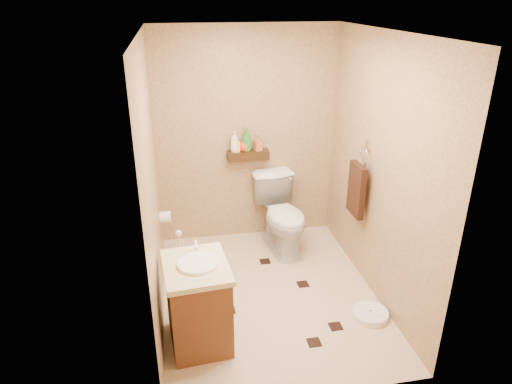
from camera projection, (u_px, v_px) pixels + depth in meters
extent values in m
plane|color=beige|center=(269.00, 294.00, 4.40)|extent=(2.50, 2.50, 0.00)
cube|color=tan|center=(247.00, 138.00, 5.05)|extent=(2.00, 0.04, 2.40)
cube|color=tan|center=(314.00, 254.00, 2.80)|extent=(2.00, 0.04, 2.40)
cube|color=tan|center=(152.00, 187.00, 3.76)|extent=(0.04, 2.50, 2.40)
cube|color=tan|center=(379.00, 171.00, 4.09)|extent=(0.04, 2.50, 2.40)
cube|color=white|center=(273.00, 32.00, 3.44)|extent=(2.00, 2.50, 0.02)
cube|color=#3C2410|center=(248.00, 155.00, 5.05)|extent=(0.46, 0.14, 0.10)
cube|color=black|center=(229.00, 311.00, 4.17)|extent=(0.11, 0.11, 0.01)
cube|color=black|center=(303.00, 284.00, 4.55)|extent=(0.11, 0.11, 0.01)
cube|color=black|center=(314.00, 342.00, 3.79)|extent=(0.11, 0.11, 0.01)
cube|color=black|center=(206.00, 269.00, 4.79)|extent=(0.11, 0.11, 0.01)
cube|color=black|center=(336.00, 326.00, 3.97)|extent=(0.11, 0.11, 0.01)
cube|color=black|center=(265.00, 261.00, 4.94)|extent=(0.11, 0.11, 0.01)
imported|color=white|center=(283.00, 215.00, 5.04)|extent=(0.57, 0.87, 0.83)
cube|color=brown|center=(198.00, 306.00, 3.68)|extent=(0.51, 0.61, 0.69)
cube|color=beige|center=(196.00, 267.00, 3.54)|extent=(0.55, 0.65, 0.04)
cylinder|color=white|center=(198.00, 264.00, 3.53)|extent=(0.32, 0.32, 0.04)
cylinder|color=silver|center=(196.00, 245.00, 3.68)|extent=(0.03, 0.03, 0.11)
cylinder|color=white|center=(370.00, 314.00, 4.08)|extent=(0.33, 0.33, 0.06)
cylinder|color=white|center=(370.00, 311.00, 4.07)|extent=(0.19, 0.19, 0.01)
cylinder|color=#1B6E6C|center=(181.00, 262.00, 4.82)|extent=(0.10, 0.10, 0.11)
cylinder|color=white|center=(179.00, 246.00, 4.74)|extent=(0.02, 0.02, 0.31)
sphere|color=white|center=(178.00, 233.00, 4.68)|extent=(0.07, 0.07, 0.07)
cube|color=silver|center=(368.00, 144.00, 4.24)|extent=(0.03, 0.06, 0.08)
torus|color=silver|center=(364.00, 156.00, 4.29)|extent=(0.02, 0.19, 0.19)
cube|color=#33190F|center=(356.00, 190.00, 4.41)|extent=(0.06, 0.30, 0.52)
cylinder|color=white|center=(165.00, 217.00, 4.59)|extent=(0.11, 0.11, 0.11)
cylinder|color=silver|center=(161.00, 212.00, 4.56)|extent=(0.04, 0.02, 0.02)
imported|color=white|center=(234.00, 142.00, 4.96)|extent=(0.12, 0.12, 0.23)
imported|color=yellow|center=(237.00, 144.00, 4.98)|extent=(0.09, 0.09, 0.16)
imported|color=red|center=(244.00, 145.00, 4.99)|extent=(0.15, 0.15, 0.15)
imported|color=#2E822B|center=(246.00, 139.00, 4.98)|extent=(0.14, 0.14, 0.26)
imported|color=#C66642|center=(258.00, 143.00, 5.01)|extent=(0.10, 0.10, 0.18)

